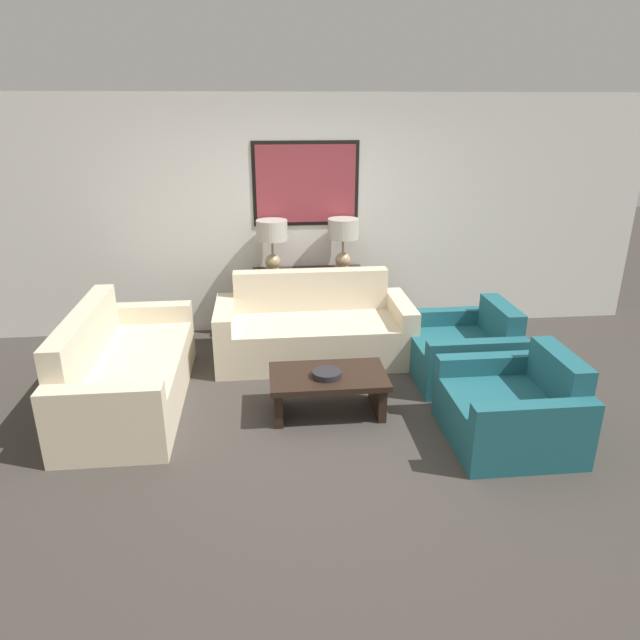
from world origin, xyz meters
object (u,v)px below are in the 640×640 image
Objects in this scene: coffee_table at (328,385)px; armchair_near_back_wall at (464,352)px; couch_by_back_wall at (314,331)px; table_lamp_right at (343,234)px; decorative_bowl at (327,374)px; armchair_near_camera at (513,411)px; console_table at (308,302)px; table_lamp_left at (272,236)px; couch_by_side at (125,373)px.

armchair_near_back_wall is (1.40, 0.57, -0.01)m from coffee_table.
armchair_near_back_wall is at bearing -23.27° from couch_by_back_wall.
couch_by_back_wall is 2.05× the size of armchair_near_back_wall.
table_lamp_right is 2.34× the size of decorative_bowl.
couch_by_back_wall is 1.18m from coffee_table.
armchair_near_back_wall is at bearing 90.00° from armchair_near_camera.
couch_by_back_wall reaches higher than armchair_near_back_wall.
table_lamp_right is 1.87m from armchair_near_back_wall.
console_table is 0.88m from table_lamp_left.
table_lamp_right is 1.17m from couch_by_back_wall.
table_lamp_left is 2.08m from decorative_bowl.
armchair_near_back_wall is (1.03, -1.27, -0.91)m from table_lamp_right.
armchair_near_back_wall is 1.00× the size of armchair_near_camera.
coffee_table is (-0.38, -1.84, -0.90)m from table_lamp_right.
table_lamp_left reaches higher than console_table.
console_table is 0.62× the size of couch_by_back_wall.
table_lamp_left is at bearing 180.00° from table_lamp_right.
couch_by_back_wall is 1.00× the size of couch_by_side.
table_lamp_left is 2.19m from couch_by_side.
coffee_table is at bearing 157.84° from armchair_near_camera.
couch_by_side is 2.01× the size of coffee_table.
console_table is 0.62× the size of couch_by_side.
table_lamp_right is 2.75m from couch_by_side.
decorative_bowl is (0.00, -1.89, 0.01)m from console_table.
armchair_near_camera reaches higher than decorative_bowl.
table_lamp_right reaches higher than decorative_bowl.
console_table reaches higher than decorative_bowl.
table_lamp_left is 0.29× the size of couch_by_back_wall.
table_lamp_right is at bearing 59.13° from couch_by_back_wall.
decorative_bowl is at bearing 159.82° from armchair_near_camera.
armchair_near_back_wall is at bearing 22.16° from coffee_table.
armchair_near_back_wall is (1.42, -0.61, -0.03)m from couch_by_back_wall.
console_table is 1.27× the size of armchair_near_back_wall.
console_table is at bearing 138.20° from armchair_near_back_wall.
table_lamp_right reaches higher than couch_by_back_wall.
armchair_near_camera is at bearing -16.44° from couch_by_side.
console_table is at bearing 120.49° from armchair_near_camera.
armchair_near_camera is at bearing -20.18° from decorative_bowl.
console_table is at bearing 180.00° from table_lamp_right.
couch_by_side is at bearing 168.36° from coffee_table.
couch_by_side reaches higher than decorative_bowl.
coffee_table is (0.41, -1.84, -0.90)m from table_lamp_left.
table_lamp_left is 0.29× the size of couch_by_side.
table_lamp_left is at bearing 120.87° from couch_by_back_wall.
table_lamp_right reaches higher than armchair_near_back_wall.
couch_by_side is (-1.75, -0.82, 0.00)m from couch_by_back_wall.
couch_by_side is (-1.36, -1.48, -0.88)m from table_lamp_left.
table_lamp_left is at bearing 47.36° from couch_by_side.
armchair_near_back_wall is 1.14m from armchair_near_camera.
table_lamp_left is 2.34× the size of decorative_bowl.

